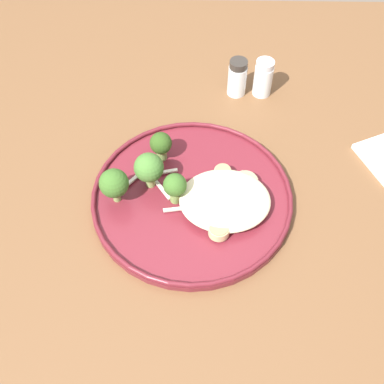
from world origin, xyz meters
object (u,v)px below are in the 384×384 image
Objects in this scene: broccoli_floret_small_sprig at (149,165)px; salt_shaker at (263,78)px; seared_scallop_large_seared at (245,182)px; seared_scallop_front_small at (223,173)px; broccoli_floret_center_pile at (175,186)px; pepper_shaker at (237,78)px; seared_scallop_tiny_bay at (230,205)px; seared_scallop_right_edge at (217,187)px; seared_scallop_tilted_round at (219,230)px; seared_scallop_half_hidden at (211,203)px; broccoli_floret_split_head at (161,144)px; dinner_plate at (192,197)px; broccoli_floret_right_tilted at (114,184)px; seared_scallop_on_noodles at (235,217)px.

broccoli_floret_small_sprig is 0.90× the size of salt_shaker.
seared_scallop_front_small is (0.03, -0.01, 0.00)m from seared_scallop_large_seared.
seared_scallop_large_seared is 0.04m from seared_scallop_front_small.
broccoli_floret_center_pile is 0.78× the size of pepper_shaker.
seared_scallop_tiny_bay is 0.39× the size of pepper_shaker.
seared_scallop_right_edge is 0.07m from seared_scallop_tilted_round.
seared_scallop_tilted_round is at bearing 91.20° from seared_scallop_right_edge.
broccoli_floret_split_head is at bearing -50.56° from seared_scallop_half_hidden.
seared_scallop_front_small is at bearing -24.14° from seared_scallop_large_seared.
broccoli_floret_small_sprig is at bearing 57.32° from pepper_shaker.
seared_scallop_large_seared is at bearing 177.99° from broccoli_floret_small_sprig.
broccoli_floret_center_pile is at bearing 16.75° from dinner_plate.
salt_shaker is 0.04m from pepper_shaker.
seared_scallop_front_small is 0.86× the size of seared_scallop_tilted_round.
seared_scallop_front_small is 0.10m from broccoli_floret_split_head.
pepper_shaker reaches higher than seared_scallop_right_edge.
seared_scallop_right_edge is 0.03m from seared_scallop_half_hidden.
dinner_plate is 0.03m from seared_scallop_half_hidden.
broccoli_floret_small_sprig is 0.90× the size of pepper_shaker.
seared_scallop_tilted_round is (0.01, 0.10, 0.00)m from seared_scallop_front_small.
broccoli_floret_split_head is 0.96× the size of broccoli_floret_center_pile.
seared_scallop_right_edge is at bearing -60.98° from seared_scallop_tiny_bay.
seared_scallop_tiny_bay is at bearing 119.02° from seared_scallop_right_edge.
dinner_plate is 4.97× the size of broccoli_floret_right_tilted.
salt_shaker is (-0.08, -0.30, 0.01)m from seared_scallop_tilted_round.
seared_scallop_tilted_round is at bearing 158.54° from broccoli_floret_right_tilted.
broccoli_floret_center_pile is at bearing 14.83° from seared_scallop_right_edge.
broccoli_floret_split_head is (0.09, -0.04, 0.02)m from seared_scallop_front_small.
seared_scallop_large_seared is at bearing -115.25° from seared_scallop_tilted_round.
broccoli_floret_split_head reaches higher than seared_scallop_right_edge.
seared_scallop_tiny_bay is 0.39× the size of salt_shaker.
broccoli_floret_right_tilted is (0.17, -0.04, 0.03)m from seared_scallop_on_noodles.
seared_scallop_tiny_bay is (-0.03, 0.01, 0.00)m from seared_scallop_half_hidden.
seared_scallop_tilted_round is at bearing 43.49° from seared_scallop_on_noodles.
broccoli_floret_center_pile is at bearing -11.98° from seared_scallop_tiny_bay.
seared_scallop_tiny_bay is at bearing 61.57° from seared_scallop_large_seared.
seared_scallop_tilted_round is 0.56× the size of broccoli_floret_center_pile.
seared_scallop_on_noodles is at bearing 109.04° from seared_scallop_tiny_bay.
salt_shaker is at bearing -100.44° from seared_scallop_large_seared.
seared_scallop_on_noodles is 0.28m from pepper_shaker.
seared_scallop_tiny_bay is 0.43× the size of broccoli_floret_small_sprig.
seared_scallop_half_hidden is (0.01, 0.03, -0.00)m from seared_scallop_right_edge.
seared_scallop_large_seared and seared_scallop_on_noodles have the same top height.
dinner_plate is 10.06× the size of seared_scallop_tilted_round.
broccoli_floret_small_sprig reaches higher than pepper_shaker.
seared_scallop_front_small is 0.10m from seared_scallop_tilted_round.
broccoli_floret_right_tilted is at bearing 53.04° from broccoli_floret_split_head.
broccoli_floret_center_pile reaches higher than seared_scallop_half_hidden.
seared_scallop_large_seared is 0.05m from seared_scallop_tiny_bay.
seared_scallop_half_hidden is (0.05, 0.04, 0.00)m from seared_scallop_large_seared.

